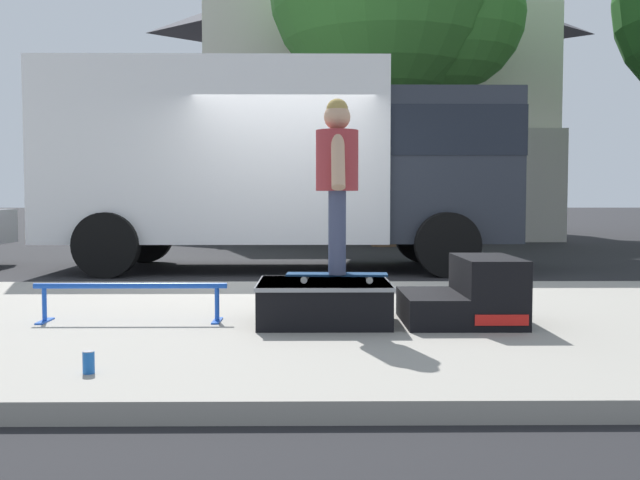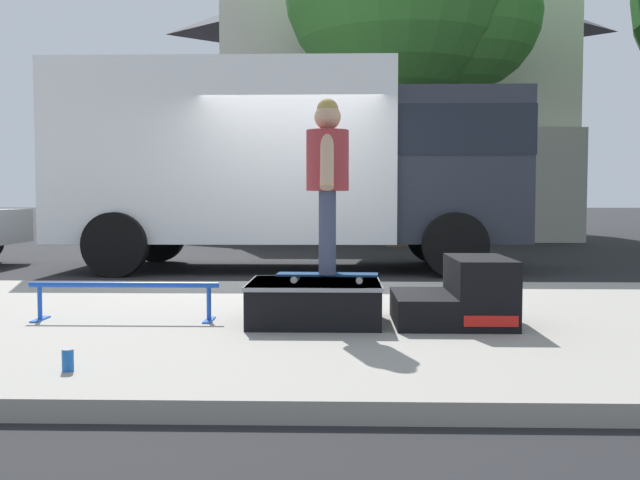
{
  "view_description": "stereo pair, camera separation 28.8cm",
  "coord_description": "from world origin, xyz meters",
  "views": [
    {
      "loc": [
        0.38,
        -8.94,
        1.1
      ],
      "look_at": [
        0.46,
        -1.42,
        0.66
      ],
      "focal_mm": 40.81,
      "sensor_mm": 36.0,
      "label": 1
    },
    {
      "loc": [
        0.66,
        -8.94,
        1.1
      ],
      "look_at": [
        0.46,
        -1.42,
        0.66
      ],
      "focal_mm": 40.81,
      "sensor_mm": 36.0,
      "label": 2
    }
  ],
  "objects": [
    {
      "name": "ground_plane",
      "position": [
        0.0,
        0.0,
        0.0
      ],
      "size": [
        140.0,
        140.0,
        0.0
      ],
      "primitive_type": "plane",
      "color": "black"
    },
    {
      "name": "sidewalk_slab",
      "position": [
        0.0,
        -3.0,
        0.06
      ],
      "size": [
        50.0,
        5.0,
        0.12
      ],
      "primitive_type": "cube",
      "color": "gray",
      "rests_on": "ground"
    },
    {
      "name": "skate_box",
      "position": [
        0.47,
        -3.3,
        0.3
      ],
      "size": [
        1.03,
        0.86,
        0.33
      ],
      "color": "black",
      "rests_on": "sidewalk_slab"
    },
    {
      "name": "kicker_ramp",
      "position": [
        1.61,
        -3.3,
        0.33
      ],
      "size": [
        0.89,
        0.88,
        0.52
      ],
      "color": "black",
      "rests_on": "sidewalk_slab"
    },
    {
      "name": "grind_rail",
      "position": [
        -1.05,
        -3.24,
        0.35
      ],
      "size": [
        1.52,
        0.28,
        0.31
      ],
      "color": "blue",
      "rests_on": "sidewalk_slab"
    },
    {
      "name": "skateboard",
      "position": [
        0.57,
        -3.35,
        0.5
      ],
      "size": [
        0.79,
        0.24,
        0.07
      ],
      "color": "navy",
      "rests_on": "skate_box"
    },
    {
      "name": "skater_kid",
      "position": [
        0.57,
        -3.35,
        1.3
      ],
      "size": [
        0.33,
        0.69,
        1.34
      ],
      "color": "#3F4766",
      "rests_on": "skateboard"
    },
    {
      "name": "soda_can",
      "position": [
        -0.87,
        -4.93,
        0.18
      ],
      "size": [
        0.07,
        0.07,
        0.13
      ],
      "color": "#1959B2",
      "rests_on": "sidewalk_slab"
    },
    {
      "name": "box_truck",
      "position": [
        -0.08,
        2.2,
        1.7
      ],
      "size": [
        6.91,
        2.63,
        3.05
      ],
      "color": "white",
      "rests_on": "ground"
    },
    {
      "name": "house_behind",
      "position": [
        2.15,
        13.01,
        4.24
      ],
      "size": [
        9.54,
        8.23,
        8.4
      ],
      "color": "beige",
      "rests_on": "ground"
    }
  ]
}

